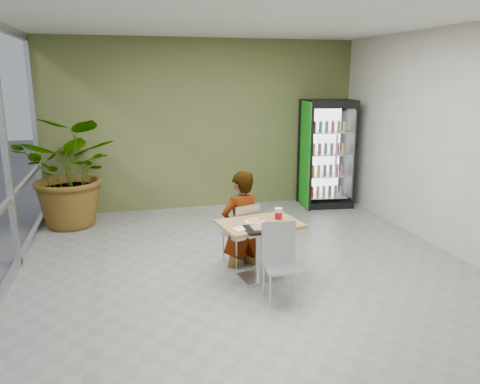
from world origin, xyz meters
The scene contains 12 objects.
ground centered at (0.00, 0.00, 0.00)m, with size 7.00×7.00×0.00m, color gray.
room_envelope centered at (0.00, 0.00, 1.60)m, with size 6.00×7.00×3.20m, color silver, non-canonical shape.
dining_table centered at (0.05, -0.06, 0.54)m, with size 1.07×0.83×0.75m.
chair_far centered at (-0.03, 0.42, 0.51)m, with size 0.49×0.49×0.87m.
chair_near centered at (0.12, -0.64, 0.53)m, with size 0.43×0.44×0.90m.
seated_woman centered at (-0.06, 0.46, 0.50)m, with size 0.59×0.38×1.61m, color black.
pizza_plate centered at (0.00, -0.02, 0.77)m, with size 0.36×0.32×0.03m.
soda_cup centered at (0.29, -0.08, 0.83)m, with size 0.10×0.10×0.17m.
napkin_stack centered at (-0.26, -0.29, 0.76)m, with size 0.15×0.15×0.02m, color white.
cafeteria_tray centered at (0.03, -0.35, 0.76)m, with size 0.46×0.34×0.03m, color black.
beverage_fridge centered at (2.35, 2.99, 1.04)m, with size 1.03×0.84×2.07m.
potted_plant centered at (-2.37, 2.84, 0.94)m, with size 1.70×1.47×1.88m, color #386B2A.
Camera 1 is at (-1.56, -5.34, 2.51)m, focal length 35.00 mm.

